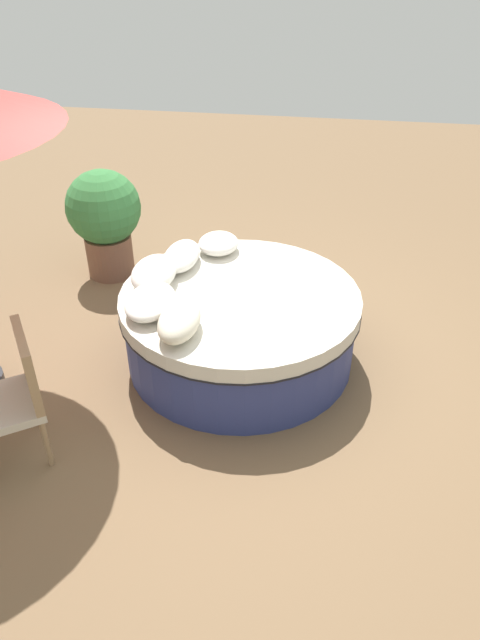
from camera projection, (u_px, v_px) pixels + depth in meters
ground_plane at (240, 357)px, 5.13m from camera, size 16.00×16.00×0.00m
round_bed at (240, 326)px, 4.95m from camera, size 2.01×2.01×0.66m
throw_pillow_0 at (218, 243)px, 5.34m from camera, size 0.42×0.37×0.17m
throw_pillow_1 at (182, 256)px, 5.12m from camera, size 0.56×0.30×0.18m
throw_pillow_2 at (154, 273)px, 4.83m from camera, size 0.55×0.36×0.22m
throw_pillow_3 at (150, 301)px, 4.51m from camera, size 0.56×0.38×0.17m
throw_pillow_4 at (179, 321)px, 4.24m from camera, size 0.53×0.30×0.21m
patio_chair at (15, 390)px, 3.92m from camera, size 0.71×0.71×0.98m
planter at (105, 217)px, 6.02m from camera, size 0.77×0.77×1.16m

